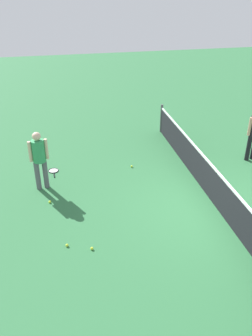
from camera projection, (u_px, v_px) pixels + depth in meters
ground_plane at (216, 207)px, 9.11m from camera, size 40.00×40.00×0.00m
court_net at (218, 191)px, 8.87m from camera, size 10.09×0.09×1.07m
player_near_side at (39, 156)px, 9.42m from camera, size 0.40×0.53×1.70m
tennis_racket_near_player at (54, 171)px, 10.73m from camera, size 0.59×0.33×0.03m
tennis_ball_near_player at (67, 245)px, 7.79m from camera, size 0.07×0.07×0.07m
tennis_ball_by_net at (92, 248)px, 7.70m from camera, size 0.07×0.07×0.07m
tennis_ball_midcourt at (132, 166)px, 10.94m from camera, size 0.07×0.07×0.07m
tennis_ball_baseline at (50, 202)px, 9.25m from camera, size 0.07×0.07×0.07m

